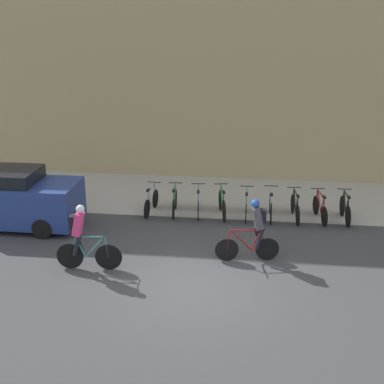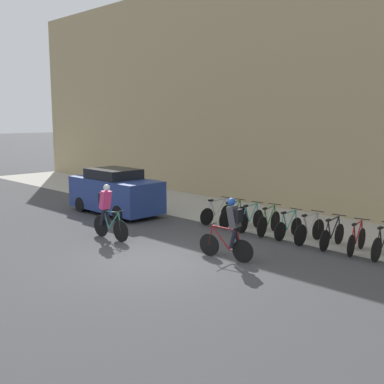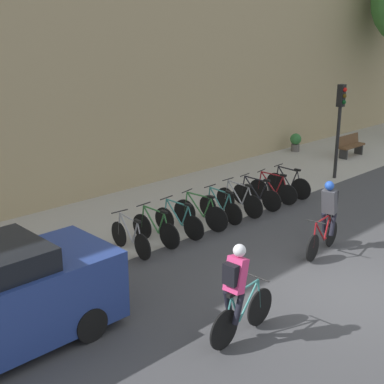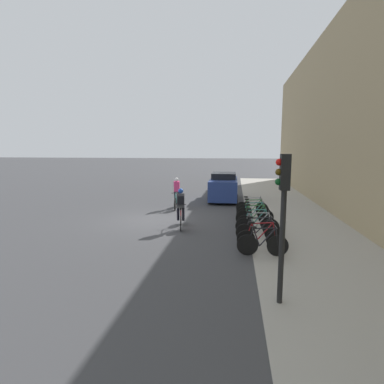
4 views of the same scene
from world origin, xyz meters
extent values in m
plane|color=#3D3D3F|center=(0.00, 0.00, 0.00)|extent=(200.00, 200.00, 0.00)
cube|color=#A39E93|center=(0.00, 6.75, 0.00)|extent=(44.00, 4.50, 0.01)
cube|color=tan|center=(0.00, 9.30, 5.23)|extent=(44.00, 0.60, 10.46)
cylinder|color=black|center=(-2.41, 0.60, 0.36)|extent=(0.71, 0.08, 0.71)
cylinder|color=black|center=(-3.44, 0.54, 0.36)|extent=(0.71, 0.08, 0.71)
cylinder|color=teal|center=(-2.76, 0.58, 0.64)|extent=(0.56, 0.07, 0.62)
cylinder|color=teal|center=(-3.14, 0.56, 0.62)|extent=(0.26, 0.06, 0.58)
cylinder|color=teal|center=(-2.87, 0.57, 0.92)|extent=(0.76, 0.09, 0.07)
cylinder|color=teal|center=(-3.23, 0.55, 0.35)|extent=(0.41, 0.06, 0.05)
cylinder|color=teal|center=(-3.34, 0.54, 0.63)|extent=(0.22, 0.04, 0.56)
cylinder|color=teal|center=(-2.45, 0.60, 0.65)|extent=(0.12, 0.04, 0.59)
cylinder|color=black|center=(-2.49, 0.59, 0.98)|extent=(0.06, 0.46, 0.03)
cube|color=black|center=(-3.25, 0.55, 0.95)|extent=(0.20, 0.09, 0.06)
cube|color=#DB3875|center=(-3.15, 0.55, 1.28)|extent=(0.34, 0.34, 0.63)
sphere|color=silver|center=(-3.07, 0.56, 1.69)|extent=(0.23, 0.23, 0.22)
cylinder|color=black|center=(-3.20, 0.44, 0.70)|extent=(0.28, 0.13, 0.56)
cylinder|color=black|center=(-3.21, 0.66, 0.70)|extent=(0.25, 0.12, 0.56)
cube|color=black|center=(-3.29, 0.55, 1.33)|extent=(0.16, 0.27, 0.36)
cylinder|color=black|center=(0.63, 1.49, 0.32)|extent=(0.65, 0.14, 0.65)
cylinder|color=black|center=(1.72, 1.67, 0.32)|extent=(0.65, 0.14, 0.65)
cylinder|color=maroon|center=(1.00, 1.55, 0.61)|extent=(0.60, 0.14, 0.62)
cylinder|color=maroon|center=(1.40, 1.62, 0.59)|extent=(0.28, 0.09, 0.58)
cylinder|color=maroon|center=(1.12, 1.57, 0.89)|extent=(0.81, 0.18, 0.07)
cylinder|color=maroon|center=(1.50, 1.63, 0.32)|extent=(0.44, 0.11, 0.05)
cylinder|color=maroon|center=(1.62, 1.65, 0.60)|extent=(0.23, 0.07, 0.56)
cylinder|color=maroon|center=(0.67, 1.50, 0.61)|extent=(0.13, 0.06, 0.59)
cylinder|color=black|center=(0.72, 1.50, 0.94)|extent=(0.10, 0.46, 0.03)
cube|color=black|center=(1.52, 1.64, 0.91)|extent=(0.21, 0.11, 0.06)
cube|color=#3D3D42|center=(1.42, 1.62, 1.24)|extent=(0.37, 0.37, 0.63)
sphere|color=#1E47AD|center=(1.35, 1.61, 1.65)|extent=(0.25, 0.25, 0.22)
cylinder|color=black|center=(1.46, 1.74, 0.67)|extent=(0.29, 0.15, 0.56)
cylinder|color=black|center=(1.49, 1.52, 0.67)|extent=(0.25, 0.15, 0.56)
cube|color=black|center=(1.56, 1.64, 1.29)|extent=(0.18, 0.28, 0.36)
cylinder|color=black|center=(-2.06, 5.32, 0.32)|extent=(0.09, 0.64, 0.64)
cylinder|color=black|center=(-2.14, 4.29, 0.32)|extent=(0.09, 0.64, 0.64)
cylinder|color=#99999E|center=(-2.09, 4.97, 0.60)|extent=(0.09, 0.57, 0.62)
cylinder|color=#99999E|center=(-2.12, 4.59, 0.59)|extent=(0.06, 0.27, 0.58)
cylinder|color=#99999E|center=(-2.10, 4.85, 0.88)|extent=(0.10, 0.77, 0.07)
cylinder|color=#99999E|center=(-2.13, 4.49, 0.31)|extent=(0.07, 0.42, 0.05)
cylinder|color=#99999E|center=(-2.14, 4.38, 0.59)|extent=(0.05, 0.22, 0.56)
cylinder|color=#99999E|center=(-2.06, 5.28, 0.61)|extent=(0.05, 0.12, 0.59)
cylinder|color=black|center=(-2.07, 5.24, 0.94)|extent=(0.46, 0.07, 0.03)
cube|color=black|center=(-2.13, 4.47, 0.91)|extent=(0.10, 0.21, 0.06)
cylinder|color=black|center=(-1.34, 5.29, 0.33)|extent=(0.08, 0.67, 0.67)
cylinder|color=black|center=(-1.28, 4.32, 0.33)|extent=(0.08, 0.67, 0.67)
cylinder|color=#2D6B33|center=(-1.32, 4.96, 0.61)|extent=(0.08, 0.54, 0.62)
cylinder|color=#2D6B33|center=(-1.30, 4.60, 0.60)|extent=(0.06, 0.25, 0.58)
cylinder|color=#2D6B33|center=(-1.31, 4.85, 0.90)|extent=(0.09, 0.72, 0.07)
cylinder|color=#2D6B33|center=(-1.29, 4.51, 0.32)|extent=(0.06, 0.39, 0.05)
cylinder|color=#2D6B33|center=(-1.28, 4.41, 0.61)|extent=(0.05, 0.21, 0.56)
cylinder|color=#2D6B33|center=(-1.34, 5.25, 0.62)|extent=(0.04, 0.12, 0.58)
cylinder|color=black|center=(-1.34, 5.21, 0.95)|extent=(0.46, 0.06, 0.03)
cube|color=black|center=(-1.29, 4.49, 0.92)|extent=(0.09, 0.21, 0.06)
cylinder|color=black|center=(-0.57, 5.30, 0.33)|extent=(0.10, 0.65, 0.65)
cylinder|color=black|center=(-0.46, 4.30, 0.33)|extent=(0.10, 0.65, 0.65)
cylinder|color=teal|center=(-0.53, 4.96, 0.61)|extent=(0.10, 0.56, 0.62)
cylinder|color=teal|center=(-0.49, 4.59, 0.59)|extent=(0.07, 0.26, 0.58)
cylinder|color=teal|center=(-0.52, 4.85, 0.89)|extent=(0.12, 0.75, 0.07)
cylinder|color=teal|center=(-0.49, 4.50, 0.32)|extent=(0.07, 0.41, 0.05)
cylinder|color=teal|center=(-0.47, 4.39, 0.60)|extent=(0.05, 0.21, 0.56)
cylinder|color=teal|center=(-0.57, 5.26, 0.62)|extent=(0.05, 0.12, 0.58)
cylinder|color=black|center=(-0.56, 5.22, 0.95)|extent=(0.46, 0.08, 0.03)
cube|color=black|center=(-0.48, 4.48, 0.92)|extent=(0.10, 0.21, 0.06)
cylinder|color=black|center=(0.18, 5.31, 0.35)|extent=(0.17, 0.70, 0.70)
cylinder|color=black|center=(0.37, 4.30, 0.35)|extent=(0.17, 0.70, 0.70)
cylinder|color=#2D6B33|center=(0.24, 4.97, 0.63)|extent=(0.15, 0.56, 0.62)
cylinder|color=#2D6B33|center=(0.32, 4.59, 0.62)|extent=(0.09, 0.27, 0.58)
cylinder|color=#2D6B33|center=(0.27, 4.85, 0.92)|extent=(0.18, 0.76, 0.07)
cylinder|color=#2D6B33|center=(0.33, 4.50, 0.34)|extent=(0.11, 0.41, 0.05)
cylinder|color=#2D6B33|center=(0.36, 4.39, 0.63)|extent=(0.07, 0.22, 0.56)
cylinder|color=#2D6B33|center=(0.19, 5.27, 0.64)|extent=(0.06, 0.12, 0.59)
cylinder|color=black|center=(0.19, 5.23, 0.97)|extent=(0.46, 0.11, 0.03)
cube|color=black|center=(0.34, 4.48, 0.94)|extent=(0.12, 0.21, 0.06)
cylinder|color=black|center=(1.06, 5.28, 0.31)|extent=(0.05, 0.62, 0.62)
cylinder|color=black|center=(1.07, 4.32, 0.31)|extent=(0.05, 0.62, 0.62)
cylinder|color=teal|center=(1.06, 4.96, 0.59)|extent=(0.05, 0.53, 0.62)
cylinder|color=teal|center=(1.07, 4.60, 0.58)|extent=(0.04, 0.25, 0.58)
cylinder|color=teal|center=(1.07, 4.85, 0.88)|extent=(0.05, 0.71, 0.07)
cylinder|color=teal|center=(1.07, 4.52, 0.30)|extent=(0.04, 0.39, 0.05)
cylinder|color=teal|center=(1.07, 4.41, 0.59)|extent=(0.04, 0.20, 0.56)
cylinder|color=teal|center=(1.06, 5.25, 0.60)|extent=(0.04, 0.11, 0.58)
cylinder|color=black|center=(1.06, 5.21, 0.93)|extent=(0.46, 0.04, 0.03)
cube|color=black|center=(1.07, 4.50, 0.90)|extent=(0.08, 0.20, 0.06)
cylinder|color=black|center=(1.86, 5.33, 0.34)|extent=(0.04, 0.68, 0.68)
cylinder|color=black|center=(1.86, 4.28, 0.34)|extent=(0.04, 0.68, 0.68)
cylinder|color=#99999E|center=(1.86, 4.97, 0.62)|extent=(0.04, 0.57, 0.62)
cylinder|color=#99999E|center=(1.86, 4.58, 0.61)|extent=(0.04, 0.27, 0.58)
cylinder|color=#99999E|center=(1.86, 4.86, 0.91)|extent=(0.04, 0.78, 0.07)
cylinder|color=#99999E|center=(1.86, 4.49, 0.33)|extent=(0.03, 0.42, 0.05)
cylinder|color=#99999E|center=(1.86, 4.37, 0.62)|extent=(0.03, 0.22, 0.56)
cylinder|color=#99999E|center=(1.86, 5.29, 0.63)|extent=(0.04, 0.12, 0.59)
cylinder|color=black|center=(1.86, 5.24, 0.96)|extent=(0.46, 0.03, 0.03)
cube|color=black|center=(1.86, 4.47, 0.93)|extent=(0.08, 0.20, 0.06)
cylinder|color=black|center=(2.60, 5.33, 0.32)|extent=(0.10, 0.65, 0.65)
cylinder|color=black|center=(2.70, 4.27, 0.32)|extent=(0.10, 0.65, 0.65)
cylinder|color=black|center=(2.64, 4.97, 0.61)|extent=(0.10, 0.58, 0.62)
cylinder|color=black|center=(2.67, 4.58, 0.59)|extent=(0.07, 0.27, 0.58)
cylinder|color=black|center=(2.65, 4.86, 0.89)|extent=(0.12, 0.79, 0.07)
cylinder|color=black|center=(2.68, 4.49, 0.32)|extent=(0.07, 0.43, 0.05)
cylinder|color=black|center=(2.69, 4.37, 0.60)|extent=(0.05, 0.22, 0.56)
cylinder|color=black|center=(2.61, 5.29, 0.61)|extent=(0.05, 0.12, 0.59)
cylinder|color=black|center=(2.61, 5.25, 0.94)|extent=(0.46, 0.07, 0.03)
cube|color=black|center=(2.68, 4.46, 0.91)|extent=(0.10, 0.21, 0.06)
cylinder|color=black|center=(3.36, 5.30, 0.32)|extent=(0.14, 0.64, 0.64)
cylinder|color=black|center=(3.53, 4.30, 0.32)|extent=(0.14, 0.64, 0.64)
cylinder|color=maroon|center=(3.42, 4.96, 0.60)|extent=(0.13, 0.56, 0.62)
cylinder|color=maroon|center=(3.48, 4.59, 0.59)|extent=(0.08, 0.26, 0.58)
cylinder|color=maroon|center=(3.44, 4.85, 0.88)|extent=(0.17, 0.75, 0.07)
cylinder|color=maroon|center=(3.50, 4.50, 0.31)|extent=(0.10, 0.41, 0.05)
cylinder|color=maroon|center=(3.51, 4.39, 0.59)|extent=(0.07, 0.22, 0.56)
cylinder|color=maroon|center=(3.37, 5.26, 0.61)|extent=(0.06, 0.12, 0.58)
cylinder|color=black|center=(3.37, 5.22, 0.94)|extent=(0.46, 0.10, 0.03)
cube|color=black|center=(3.50, 4.48, 0.91)|extent=(0.11, 0.21, 0.06)
cylinder|color=black|center=(4.21, 5.28, 0.34)|extent=(0.07, 0.69, 0.69)
cylinder|color=black|center=(4.26, 4.33, 0.34)|extent=(0.07, 0.69, 0.69)
cylinder|color=black|center=(4.23, 4.96, 0.63)|extent=(0.07, 0.53, 0.62)
cylinder|color=black|center=(4.25, 4.60, 0.61)|extent=(0.05, 0.25, 0.58)
cylinder|color=black|center=(4.23, 4.85, 0.91)|extent=(0.08, 0.71, 0.07)
cylinder|color=black|center=(4.25, 4.52, 0.34)|extent=(0.05, 0.38, 0.05)
cylinder|color=black|center=(4.26, 4.41, 0.62)|extent=(0.04, 0.20, 0.56)
cylinder|color=black|center=(4.21, 5.24, 0.63)|extent=(0.04, 0.11, 0.58)
cylinder|color=black|center=(4.21, 5.20, 0.96)|extent=(0.46, 0.05, 0.03)
cube|color=black|center=(4.25, 4.50, 0.93)|extent=(0.09, 0.20, 0.06)
cylinder|color=black|center=(7.22, 4.93, 1.66)|extent=(0.12, 0.12, 3.31)
cube|color=black|center=(7.22, 4.93, 2.93)|extent=(0.26, 0.20, 0.76)
sphere|color=red|center=(7.22, 4.80, 3.14)|extent=(0.15, 0.15, 0.15)
sphere|color=#4C380A|center=(7.22, 4.80, 2.93)|extent=(0.15, 0.15, 0.15)
sphere|color=#0C4719|center=(7.22, 4.80, 2.72)|extent=(0.15, 0.15, 0.15)
cube|color=navy|center=(-6.24, 3.15, 0.81)|extent=(4.30, 1.78, 1.27)
cube|color=black|center=(-6.35, 3.15, 1.65)|extent=(2.06, 1.57, 0.40)
cylinder|color=black|center=(-4.91, 2.33, 0.31)|extent=(0.62, 0.20, 0.62)
cylinder|color=black|center=(-4.91, 3.97, 0.31)|extent=(0.62, 0.20, 0.62)
cylinder|color=black|center=(-7.58, 2.33, 0.31)|extent=(0.62, 0.20, 0.62)
cylinder|color=black|center=(-7.58, 3.97, 0.31)|extent=(0.62, 0.20, 0.62)
camera|label=1|loc=(1.29, -11.70, 6.53)|focal=50.00mm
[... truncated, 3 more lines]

